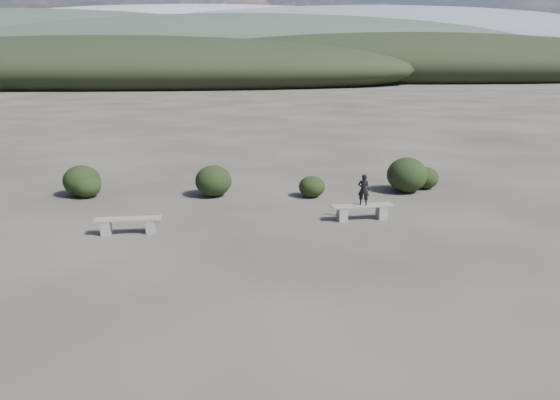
{
  "coord_description": "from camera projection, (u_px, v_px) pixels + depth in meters",
  "views": [
    {
      "loc": [
        -0.5,
        -11.4,
        5.03
      ],
      "look_at": [
        0.33,
        3.5,
        1.1
      ],
      "focal_mm": 35.0,
      "sensor_mm": 36.0,
      "label": 1
    }
  ],
  "objects": [
    {
      "name": "bench_right",
      "position": [
        362.0,
        211.0,
        17.29
      ],
      "size": [
        1.99,
        0.65,
        0.49
      ],
      "rotation": [
        0.0,
        0.0,
        0.12
      ],
      "color": "gray",
      "rests_on": "ground"
    },
    {
      "name": "ground",
      "position": [
        274.0,
        287.0,
        12.32
      ],
      "size": [
        1200.0,
        1200.0,
        0.0
      ],
      "primitive_type": "plane",
      "color": "#302C26",
      "rests_on": "ground"
    },
    {
      "name": "shrub_a",
      "position": [
        87.0,
        187.0,
        20.02
      ],
      "size": [
        1.01,
        1.01,
        0.82
      ],
      "primitive_type": "ellipsoid",
      "color": "black",
      "rests_on": "ground"
    },
    {
      "name": "shrub_f",
      "position": [
        82.0,
        181.0,
        20.22
      ],
      "size": [
        1.35,
        1.35,
        1.15
      ],
      "primitive_type": "ellipsoid",
      "color": "black",
      "rests_on": "ground"
    },
    {
      "name": "mountain_ridges",
      "position": [
        237.0,
        47.0,
        336.52
      ],
      "size": [
        500.0,
        400.0,
        56.0
      ],
      "color": "black",
      "rests_on": "ground"
    },
    {
      "name": "shrub_d",
      "position": [
        407.0,
        175.0,
        20.77
      ],
      "size": [
        1.52,
        1.52,
        1.33
      ],
      "primitive_type": "ellipsoid",
      "color": "black",
      "rests_on": "ground"
    },
    {
      "name": "seated_person",
      "position": [
        364.0,
        190.0,
        17.12
      ],
      "size": [
        0.42,
        0.34,
        0.99
      ],
      "primitive_type": "imported",
      "rotation": [
        0.0,
        0.0,
        2.84
      ],
      "color": "black",
      "rests_on": "bench_right"
    },
    {
      "name": "shrub_c",
      "position": [
        312.0,
        187.0,
        20.1
      ],
      "size": [
        0.97,
        0.97,
        0.78
      ],
      "primitive_type": "ellipsoid",
      "color": "black",
      "rests_on": "ground"
    },
    {
      "name": "bench_left",
      "position": [
        128.0,
        224.0,
        15.92
      ],
      "size": [
        1.94,
        0.54,
        0.48
      ],
      "rotation": [
        0.0,
        0.0,
        0.07
      ],
      "color": "gray",
      "rests_on": "ground"
    },
    {
      "name": "shrub_b",
      "position": [
        213.0,
        181.0,
        20.17
      ],
      "size": [
        1.35,
        1.35,
        1.16
      ],
      "primitive_type": "ellipsoid",
      "color": "black",
      "rests_on": "ground"
    },
    {
      "name": "shrub_e",
      "position": [
        425.0,
        178.0,
        21.37
      ],
      "size": [
        1.03,
        1.03,
        0.86
      ],
      "primitive_type": "ellipsoid",
      "color": "black",
      "rests_on": "ground"
    }
  ]
}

